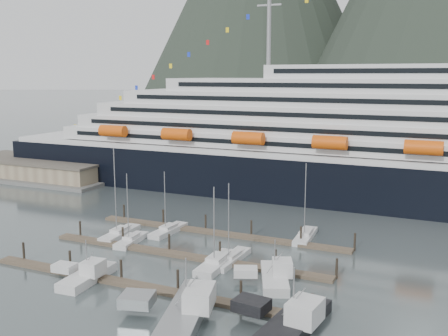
{
  "coord_description": "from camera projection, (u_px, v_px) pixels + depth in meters",
  "views": [
    {
      "loc": [
        33.72,
        -65.46,
        28.15
      ],
      "look_at": [
        -6.55,
        22.0,
        10.97
      ],
      "focal_mm": 42.0,
      "sensor_mm": 36.0,
      "label": 1
    }
  ],
  "objects": [
    {
      "name": "sailboat_g",
      "position": [
        305.0,
        236.0,
        91.07
      ],
      "size": [
        3.23,
        10.15,
        13.95
      ],
      "rotation": [
        0.0,
        0.0,
        1.65
      ],
      "color": "silver",
      "rests_on": "ground"
    },
    {
      "name": "dock_near",
      "position": [
        136.0,
        285.0,
        70.45
      ],
      "size": [
        48.18,
        2.28,
        3.2
      ],
      "color": "#4D4132",
      "rests_on": "ground"
    },
    {
      "name": "sailboat_c",
      "position": [
        217.0,
        264.0,
        77.84
      ],
      "size": [
        3.28,
        10.8,
        12.9
      ],
      "rotation": [
        0.0,
        0.0,
        1.6
      ],
      "color": "silver",
      "rests_on": "ground"
    },
    {
      "name": "sailboat_d",
      "position": [
        231.0,
        259.0,
        79.87
      ],
      "size": [
        2.55,
        10.05,
        12.82
      ],
      "rotation": [
        0.0,
        0.0,
        1.55
      ],
      "color": "silver",
      "rests_on": "ground"
    },
    {
      "name": "trawler_d",
      "position": [
        292.0,
        322.0,
        58.26
      ],
      "size": [
        10.52,
        14.17,
        8.27
      ],
      "rotation": [
        0.0,
        0.0,
        1.46
      ],
      "color": "black",
      "rests_on": "ground"
    },
    {
      "name": "dock_mid",
      "position": [
        183.0,
        255.0,
        82.07
      ],
      "size": [
        48.18,
        2.28,
        3.2
      ],
      "color": "#4D4132",
      "rests_on": "ground"
    },
    {
      "name": "ground",
      "position": [
        202.0,
        268.0,
        77.37
      ],
      "size": [
        1600.0,
        1600.0,
        0.0
      ],
      "primitive_type": "plane",
      "color": "#444F50",
      "rests_on": "ground"
    },
    {
      "name": "warehouse",
      "position": [
        39.0,
        170.0,
        144.17
      ],
      "size": [
        46.0,
        20.0,
        5.8
      ],
      "color": "#595956",
      "rests_on": "ground"
    },
    {
      "name": "trawler_c",
      "position": [
        185.0,
        309.0,
        61.49
      ],
      "size": [
        12.18,
        16.29,
        8.1
      ],
      "rotation": [
        0.0,
        0.0,
        1.84
      ],
      "color": "#929597",
      "rests_on": "ground"
    },
    {
      "name": "sailboat_e",
      "position": [
        168.0,
        231.0,
        94.47
      ],
      "size": [
        2.88,
        9.61,
        11.82
      ],
      "rotation": [
        0.0,
        0.0,
        1.53
      ],
      "color": "silver",
      "rests_on": "ground"
    },
    {
      "name": "trawler_b",
      "position": [
        87.0,
        275.0,
        72.36
      ],
      "size": [
        7.74,
        10.15,
        6.44
      ],
      "rotation": [
        0.0,
        0.0,
        1.64
      ],
      "color": "silver",
      "rests_on": "ground"
    },
    {
      "name": "cruise_ship",
      "position": [
        443.0,
        151.0,
        112.02
      ],
      "size": [
        210.0,
        30.4,
        50.3
      ],
      "color": "black",
      "rests_on": "ground"
    },
    {
      "name": "dock_far",
      "position": [
        218.0,
        233.0,
        93.7
      ],
      "size": [
        48.18,
        2.28,
        3.2
      ],
      "color": "#4D4132",
      "rests_on": "ground"
    },
    {
      "name": "sailboat_b",
      "position": [
        120.0,
        234.0,
        92.46
      ],
      "size": [
        3.29,
        10.21,
        16.36
      ],
      "rotation": [
        0.0,
        0.0,
        1.64
      ],
      "color": "silver",
      "rests_on": "ground"
    },
    {
      "name": "trawler_e",
      "position": [
        274.0,
        276.0,
        71.78
      ],
      "size": [
        9.17,
        10.94,
        6.76
      ],
      "rotation": [
        0.0,
        0.0,
        1.96
      ],
      "color": "silver",
      "rests_on": "ground"
    },
    {
      "name": "sailboat_a",
      "position": [
        131.0,
        241.0,
        88.8
      ],
      "size": [
        3.37,
        8.54,
        12.54
      ],
      "rotation": [
        0.0,
        0.0,
        1.69
      ],
      "color": "silver",
      "rests_on": "ground"
    }
  ]
}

